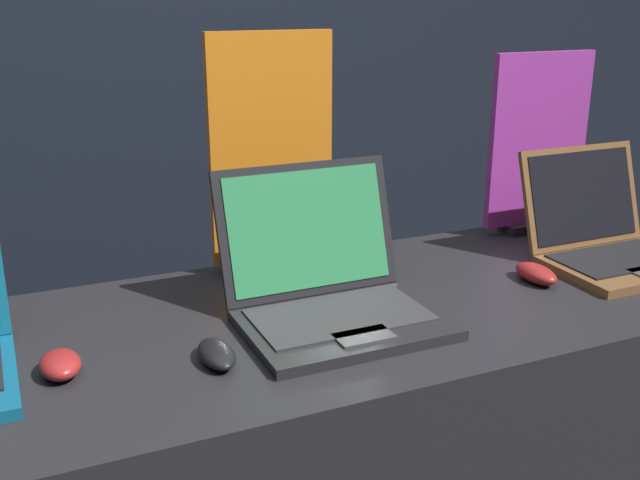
{
  "coord_description": "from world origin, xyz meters",
  "views": [
    {
      "loc": [
        -0.55,
        -0.9,
        1.58
      ],
      "look_at": [
        0.0,
        0.34,
        1.13
      ],
      "focal_mm": 42.0,
      "sensor_mm": 36.0,
      "label": 1
    }
  ],
  "objects_px": {
    "laptop_middle": "(329,285)",
    "promo_stand_back": "(538,148)",
    "mouse_back": "(536,274)",
    "mouse_front": "(60,364)",
    "promo_stand_middle": "(272,159)",
    "laptop_back": "(607,237)",
    "mouse_middle": "(216,354)"
  },
  "relations": [
    {
      "from": "mouse_middle",
      "to": "promo_stand_back",
      "type": "height_order",
      "value": "promo_stand_back"
    },
    {
      "from": "laptop_middle",
      "to": "mouse_back",
      "type": "xyz_separation_m",
      "value": [
        0.49,
        -0.02,
        -0.05
      ]
    },
    {
      "from": "laptop_middle",
      "to": "promo_stand_back",
      "type": "bearing_deg",
      "value": 21.76
    },
    {
      "from": "mouse_middle",
      "to": "promo_stand_back",
      "type": "bearing_deg",
      "value": 21.49
    },
    {
      "from": "mouse_back",
      "to": "promo_stand_back",
      "type": "distance_m",
      "value": 0.43
    },
    {
      "from": "laptop_middle",
      "to": "laptop_back",
      "type": "relative_size",
      "value": 1.12
    },
    {
      "from": "mouse_front",
      "to": "mouse_back",
      "type": "xyz_separation_m",
      "value": [
        0.99,
        0.02,
        -0.0
      ]
    },
    {
      "from": "promo_stand_middle",
      "to": "mouse_middle",
      "type": "bearing_deg",
      "value": -122.48
    },
    {
      "from": "mouse_front",
      "to": "promo_stand_middle",
      "type": "xyz_separation_m",
      "value": [
        0.5,
        0.34,
        0.23
      ]
    },
    {
      "from": "mouse_front",
      "to": "laptop_middle",
      "type": "xyz_separation_m",
      "value": [
        0.5,
        0.04,
        0.04
      ]
    },
    {
      "from": "mouse_back",
      "to": "promo_stand_back",
      "type": "relative_size",
      "value": 0.25
    },
    {
      "from": "laptop_middle",
      "to": "promo_stand_middle",
      "type": "relative_size",
      "value": 0.71
    },
    {
      "from": "mouse_middle",
      "to": "laptop_back",
      "type": "bearing_deg",
      "value": 6.86
    },
    {
      "from": "promo_stand_middle",
      "to": "mouse_front",
      "type": "bearing_deg",
      "value": -145.98
    },
    {
      "from": "laptop_middle",
      "to": "mouse_middle",
      "type": "height_order",
      "value": "laptop_middle"
    },
    {
      "from": "laptop_middle",
      "to": "mouse_back",
      "type": "relative_size",
      "value": 3.22
    },
    {
      "from": "mouse_back",
      "to": "laptop_back",
      "type": "bearing_deg",
      "value": 9.39
    },
    {
      "from": "laptop_back",
      "to": "mouse_middle",
      "type": "bearing_deg",
      "value": -173.14
    },
    {
      "from": "mouse_front",
      "to": "laptop_middle",
      "type": "distance_m",
      "value": 0.5
    },
    {
      "from": "laptop_middle",
      "to": "mouse_middle",
      "type": "distance_m",
      "value": 0.28
    },
    {
      "from": "mouse_back",
      "to": "mouse_front",
      "type": "bearing_deg",
      "value": -178.97
    },
    {
      "from": "laptop_back",
      "to": "laptop_middle",
      "type": "bearing_deg",
      "value": -178.32
    },
    {
      "from": "mouse_middle",
      "to": "laptop_back",
      "type": "relative_size",
      "value": 0.35
    },
    {
      "from": "mouse_back",
      "to": "promo_stand_back",
      "type": "height_order",
      "value": "promo_stand_back"
    },
    {
      "from": "mouse_back",
      "to": "promo_stand_back",
      "type": "xyz_separation_m",
      "value": [
        0.23,
        0.3,
        0.2
      ]
    },
    {
      "from": "mouse_front",
      "to": "mouse_back",
      "type": "bearing_deg",
      "value": 1.03
    },
    {
      "from": "laptop_middle",
      "to": "promo_stand_middle",
      "type": "distance_m",
      "value": 0.36
    },
    {
      "from": "laptop_back",
      "to": "promo_stand_back",
      "type": "distance_m",
      "value": 0.31
    },
    {
      "from": "mouse_middle",
      "to": "mouse_back",
      "type": "distance_m",
      "value": 0.74
    },
    {
      "from": "promo_stand_back",
      "to": "mouse_front",
      "type": "bearing_deg",
      "value": -165.21
    },
    {
      "from": "mouse_front",
      "to": "promo_stand_middle",
      "type": "relative_size",
      "value": 0.19
    },
    {
      "from": "promo_stand_back",
      "to": "promo_stand_middle",
      "type": "bearing_deg",
      "value": 178.73
    }
  ]
}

